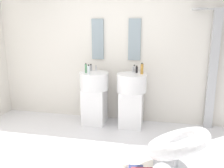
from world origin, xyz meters
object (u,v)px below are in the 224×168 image
object	(u,v)px
coffee_mug	(125,166)
soap_bottle_clear	(89,70)
shower_column	(212,68)
soap_bottle_green	(86,68)
lounge_chair	(177,147)
pedestal_sink_right	(131,97)
soap_bottle_grey	(91,68)
pedestal_sink_left	(94,95)
soap_bottle_black	(137,70)
soap_bottle_white	(134,69)
soap_bottle_amber	(142,69)

from	to	relation	value
coffee_mug	soap_bottle_clear	world-z (taller)	soap_bottle_clear
shower_column	soap_bottle_green	bearing A→B (deg)	-171.64
soap_bottle_clear	soap_bottle_green	bearing A→B (deg)	128.15
lounge_chair	soap_bottle_green	bearing A→B (deg)	141.77
pedestal_sink_right	soap_bottle_green	xyz separation A→B (m)	(-0.80, -0.08, 0.50)
coffee_mug	soap_bottle_green	world-z (taller)	soap_bottle_green
soap_bottle_grey	pedestal_sink_right	bearing A→B (deg)	-10.15
lounge_chair	soap_bottle_green	size ratio (longest dim) A/B	6.01
pedestal_sink_left	soap_bottle_grey	size ratio (longest dim) A/B	8.54
shower_column	soap_bottle_black	xyz separation A→B (m)	(-1.26, -0.12, -0.06)
pedestal_sink_left	soap_bottle_white	size ratio (longest dim) A/B	8.10
pedestal_sink_left	soap_bottle_black	size ratio (longest dim) A/B	8.32
lounge_chair	soap_bottle_amber	distance (m)	1.60
soap_bottle_black	soap_bottle_clear	bearing A→B (deg)	-159.53
shower_column	soap_bottle_white	distance (m)	1.32
shower_column	soap_bottle_black	bearing A→B (deg)	-174.52
shower_column	pedestal_sink_left	bearing A→B (deg)	-173.32
soap_bottle_clear	coffee_mug	bearing A→B (deg)	-54.95
soap_bottle_green	soap_bottle_white	distance (m)	0.86
pedestal_sink_left	soap_bottle_clear	bearing A→B (deg)	-102.63
soap_bottle_green	soap_bottle_amber	xyz separation A→B (m)	(0.97, 0.11, 0.01)
pedestal_sink_right	soap_bottle_amber	distance (m)	0.54
soap_bottle_grey	soap_bottle_white	world-z (taller)	soap_bottle_white
pedestal_sink_right	shower_column	distance (m)	1.46
soap_bottle_white	lounge_chair	bearing A→B (deg)	-63.96
soap_bottle_grey	lounge_chair	bearing A→B (deg)	-43.32
coffee_mug	shower_column	bearing A→B (deg)	52.80
pedestal_sink_right	soap_bottle_green	size ratio (longest dim) A/B	6.02
lounge_chair	soap_bottle_grey	world-z (taller)	soap_bottle_grey
coffee_mug	soap_bottle_white	world-z (taller)	soap_bottle_white
pedestal_sink_right	soap_bottle_white	world-z (taller)	soap_bottle_white
shower_column	soap_bottle_grey	world-z (taller)	shower_column
soap_bottle_green	soap_bottle_amber	bearing A→B (deg)	6.46
soap_bottle_green	soap_bottle_grey	world-z (taller)	soap_bottle_green
pedestal_sink_right	lounge_chair	xyz separation A→B (m)	(0.74, -1.29, -0.19)
soap_bottle_green	soap_bottle_black	xyz separation A→B (m)	(0.87, 0.19, -0.02)
shower_column	soap_bottle_amber	world-z (taller)	shower_column
soap_bottle_green	soap_bottle_grey	distance (m)	0.22
coffee_mug	soap_bottle_amber	distance (m)	1.72
shower_column	lounge_chair	world-z (taller)	shower_column
soap_bottle_black	soap_bottle_white	distance (m)	0.08
shower_column	soap_bottle_clear	size ratio (longest dim) A/B	12.36
soap_bottle_green	soap_bottle_white	bearing A→B (deg)	17.46
pedestal_sink_right	soap_bottle_white	bearing A→B (deg)	83.95
soap_bottle_amber	soap_bottle_white	distance (m)	0.21
lounge_chair	soap_bottle_black	xyz separation A→B (m)	(-0.67, 1.40, 0.67)
pedestal_sink_right	shower_column	xyz separation A→B (m)	(1.33, 0.24, 0.54)
pedestal_sink_left	coffee_mug	bearing A→B (deg)	-59.90
soap_bottle_green	soap_bottle_clear	world-z (taller)	soap_bottle_green
soap_bottle_green	pedestal_sink_right	bearing A→B (deg)	5.55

